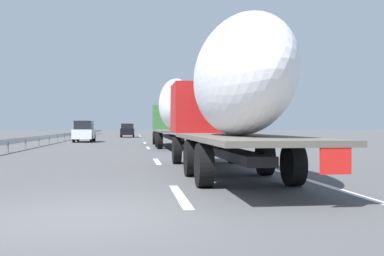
{
  "coord_description": "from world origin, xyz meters",
  "views": [
    {
      "loc": [
        -7.35,
        -0.85,
        1.45
      ],
      "look_at": [
        22.65,
        -4.71,
        1.33
      ],
      "focal_mm": 42.41,
      "sensor_mm": 36.0,
      "label": 1
    }
  ],
  "objects_px": {
    "car_white_van": "(84,131)",
    "road_sign": "(182,121)",
    "car_black_suv": "(127,130)",
    "truck_trailing": "(229,92)",
    "truck_lead": "(174,110)"
  },
  "relations": [
    {
      "from": "car_white_van",
      "to": "road_sign",
      "type": "distance_m",
      "value": 16.6
    },
    {
      "from": "car_white_van",
      "to": "road_sign",
      "type": "bearing_deg",
      "value": -38.73
    },
    {
      "from": "car_black_suv",
      "to": "road_sign",
      "type": "height_order",
      "value": "road_sign"
    },
    {
      "from": "car_black_suv",
      "to": "road_sign",
      "type": "bearing_deg",
      "value": -127.49
    },
    {
      "from": "truck_trailing",
      "to": "car_white_van",
      "type": "distance_m",
      "value": 30.49
    },
    {
      "from": "car_black_suv",
      "to": "car_white_van",
      "type": "height_order",
      "value": "car_white_van"
    },
    {
      "from": "car_white_van",
      "to": "road_sign",
      "type": "height_order",
      "value": "road_sign"
    },
    {
      "from": "truck_lead",
      "to": "car_white_van",
      "type": "xyz_separation_m",
      "value": [
        11.33,
        7.26,
        -1.58
      ]
    },
    {
      "from": "car_white_van",
      "to": "truck_trailing",
      "type": "bearing_deg",
      "value": -166.21
    },
    {
      "from": "truck_trailing",
      "to": "car_white_van",
      "type": "bearing_deg",
      "value": 13.79
    },
    {
      "from": "truck_lead",
      "to": "road_sign",
      "type": "height_order",
      "value": "truck_lead"
    },
    {
      "from": "car_white_van",
      "to": "road_sign",
      "type": "xyz_separation_m",
      "value": [
        12.92,
        -10.36,
        1.16
      ]
    },
    {
      "from": "truck_lead",
      "to": "car_black_suv",
      "type": "distance_m",
      "value": 29.64
    },
    {
      "from": "truck_trailing",
      "to": "car_black_suv",
      "type": "height_order",
      "value": "truck_trailing"
    },
    {
      "from": "truck_lead",
      "to": "road_sign",
      "type": "xyz_separation_m",
      "value": [
        24.25,
        -3.1,
        -0.42
      ]
    }
  ]
}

